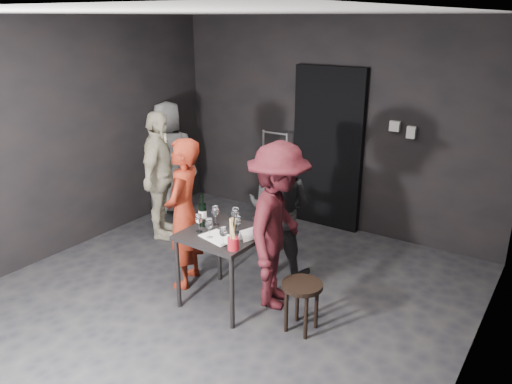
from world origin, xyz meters
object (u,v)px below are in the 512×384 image
Objects in this scene: server_red at (184,211)px; woman_black at (279,210)px; stool at (302,292)px; wine_bottle at (203,214)px; tasting_table at (224,242)px; bystander_grey at (169,155)px; breadstick_cup at (233,235)px; bystander_cream at (159,171)px; hand_truck at (273,203)px; man_maroon at (278,220)px.

server_red is 1.12× the size of woman_black.
stool is 1.22m from wine_bottle.
tasting_table is 0.51× the size of woman_black.
bystander_grey reaches higher than stool.
stool is 1.17m from woman_black.
breadstick_cup reaches higher than tasting_table.
bystander_cream reaches higher than breadstick_cup.
tasting_table is 0.46× the size of server_red.
hand_truck is 1.67m from bystander_cream.
server_red is at bearing 92.96° from bystander_grey.
hand_truck is 0.84× the size of woman_black.
woman_black is (0.10, 0.84, 0.08)m from tasting_table.
bystander_grey is (-1.36, -0.57, 0.62)m from hand_truck.
tasting_table is 1.60× the size of stool.
wine_bottle is at bearing -148.13° from bystander_cream.
breadstick_cup is (0.87, -0.33, 0.08)m from server_red.
hand_truck is at bearing -66.87° from woman_black.
tasting_table is 0.89m from stool.
breadstick_cup is at bearing 47.72° from server_red.
tasting_table is at bearing -1.64° from wine_bottle.
server_red reaches higher than woman_black.
hand_truck reaches higher than stool.
tasting_table is at bearing -179.79° from stool.
breadstick_cup is at bearing 88.43° from woman_black.
woman_black is 4.67× the size of breadstick_cup.
woman_black is 0.66m from man_maroon.
woman_black is 0.92m from wine_bottle.
woman_black is at bearing 99.79° from breadstick_cup.
bystander_grey is (-1.55, 1.44, 0.03)m from server_red.
breadstick_cup is (0.19, -1.09, 0.16)m from woman_black.
stool is 0.80m from breadstick_cup.
woman_black is 2.33m from bystander_grey.
hand_truck is 1.64× the size of tasting_table.
bystander_grey is at bearing 7.64° from bystander_cream.
hand_truck is at bearing 17.96° from man_maroon.
man_maroon is (0.32, -0.56, 0.15)m from woman_black.
bystander_grey reaches higher than wine_bottle.
server_red is 0.32m from wine_bottle.
wine_bottle is (-0.26, 0.01, 0.22)m from tasting_table.
bystander_grey is at bearing 144.35° from tasting_table.
stool is (0.85, 0.00, -0.27)m from tasting_table.
tasting_table is at bearing 139.22° from breadstick_cup.
wine_bottle is (1.86, -1.52, 0.03)m from bystander_grey.
wine_bottle is (1.37, -0.81, 0.01)m from bystander_cream.
stool is at bearing 65.65° from server_red.
bystander_grey is at bearing 48.77° from man_maroon.
bystander_cream reaches higher than server_red.
hand_truck is 2.61× the size of stool.
bystander_cream reaches higher than tasting_table.
wine_bottle is 1.02× the size of breadstick_cup.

